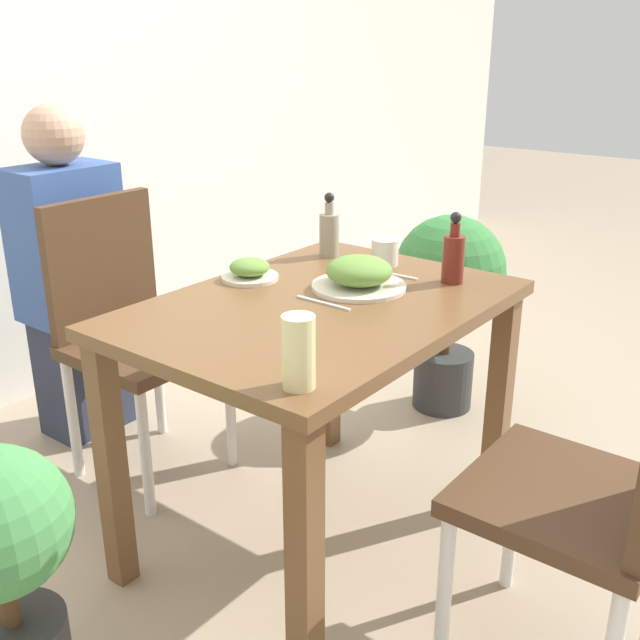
{
  "coord_description": "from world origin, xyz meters",
  "views": [
    {
      "loc": [
        -1.43,
        -1.11,
        1.37
      ],
      "look_at": [
        0.0,
        0.0,
        0.68
      ],
      "focal_mm": 42.0,
      "sensor_mm": 36.0,
      "label": 1
    }
  ],
  "objects": [
    {
      "name": "dining_table",
      "position": [
        0.0,
        0.0,
        0.61
      ],
      "size": [
        1.02,
        0.73,
        0.73
      ],
      "color": "brown",
      "rests_on": "ground_plane"
    },
    {
      "name": "food_plate",
      "position": [
        0.15,
        -0.02,
        0.77
      ],
      "size": [
        0.26,
        0.26,
        0.09
      ],
      "color": "beige",
      "rests_on": "dining_table"
    },
    {
      "name": "juice_glass",
      "position": [
        -0.42,
        -0.27,
        0.8
      ],
      "size": [
        0.07,
        0.07,
        0.15
      ],
      "color": "beige",
      "rests_on": "dining_table"
    },
    {
      "name": "condiment_bottle",
      "position": [
        0.35,
        -0.19,
        0.81
      ],
      "size": [
        0.06,
        0.06,
        0.2
      ],
      "color": "maroon",
      "rests_on": "dining_table"
    },
    {
      "name": "person_figure",
      "position": [
        0.0,
        1.09,
        0.58
      ],
      "size": [
        0.34,
        0.22,
        1.17
      ],
      "color": "#2D3347",
      "rests_on": "ground_plane"
    },
    {
      "name": "drink_cup",
      "position": [
        0.38,
        0.05,
        0.77
      ],
      "size": [
        0.08,
        0.08,
        0.08
      ],
      "color": "silver",
      "rests_on": "dining_table"
    },
    {
      "name": "potted_plant_right",
      "position": [
        0.96,
        0.14,
        0.49
      ],
      "size": [
        0.41,
        0.41,
        0.76
      ],
      "color": "#333333",
      "rests_on": "ground_plane"
    },
    {
      "name": "side_plate",
      "position": [
        0.03,
        0.27,
        0.76
      ],
      "size": [
        0.16,
        0.16,
        0.06
      ],
      "color": "beige",
      "rests_on": "dining_table"
    },
    {
      "name": "sauce_bottle",
      "position": [
        0.36,
        0.24,
        0.81
      ],
      "size": [
        0.06,
        0.06,
        0.2
      ],
      "color": "gray",
      "rests_on": "dining_table"
    },
    {
      "name": "potted_plant_left",
      "position": [
        -0.86,
        0.13,
        0.38
      ],
      "size": [
        0.3,
        0.3,
        0.64
      ],
      "color": "#333333",
      "rests_on": "ground_plane"
    },
    {
      "name": "chair_far",
      "position": [
        -0.04,
        0.74,
        0.51
      ],
      "size": [
        0.42,
        0.42,
        0.9
      ],
      "color": "#4C331E",
      "rests_on": "ground_plane"
    },
    {
      "name": "chair_near",
      "position": [
        -0.03,
        -0.77,
        0.51
      ],
      "size": [
        0.42,
        0.42,
        0.9
      ],
      "rotation": [
        0.0,
        0.0,
        3.14
      ],
      "color": "#4C331E",
      "rests_on": "ground_plane"
    },
    {
      "name": "ground_plane",
      "position": [
        0.0,
        0.0,
        0.0
      ],
      "size": [
        16.0,
        16.0,
        0.0
      ],
      "primitive_type": "plane",
      "color": "tan"
    },
    {
      "name": "fork_utensil",
      "position": [
        -0.01,
        -0.02,
        0.73
      ],
      "size": [
        0.01,
        0.17,
        0.0
      ],
      "rotation": [
        0.0,
        0.0,
        1.56
      ],
      "color": "silver",
      "rests_on": "dining_table"
    },
    {
      "name": "spoon_utensil",
      "position": [
        0.31,
        -0.02,
        0.73
      ],
      "size": [
        0.01,
        0.18,
        0.0
      ],
      "rotation": [
        0.0,
        0.0,
        1.6
      ],
      "color": "silver",
      "rests_on": "dining_table"
    }
  ]
}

